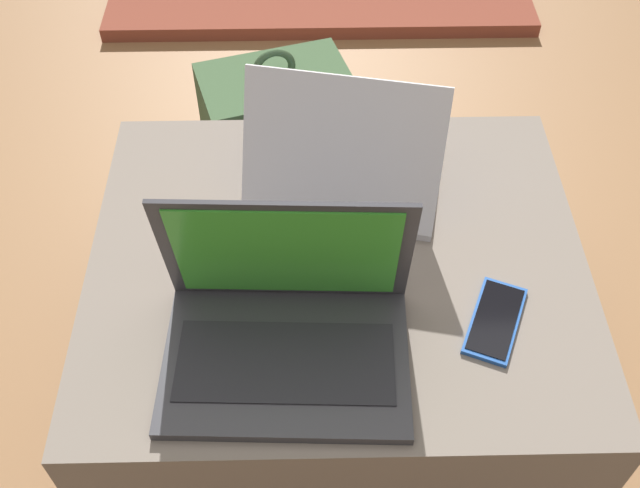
{
  "coord_description": "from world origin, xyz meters",
  "views": [
    {
      "loc": [
        -0.04,
        -0.78,
        1.4
      ],
      "look_at": [
        -0.03,
        -0.04,
        0.53
      ],
      "focal_mm": 42.0,
      "sensor_mm": 36.0,
      "label": 1
    }
  ],
  "objects_px": {
    "cell_phone": "(495,320)",
    "laptop_near": "(286,324)",
    "backpack": "(278,154)",
    "laptop_far": "(345,167)"
  },
  "relations": [
    {
      "from": "laptop_near",
      "to": "laptop_far",
      "type": "relative_size",
      "value": 1.0
    },
    {
      "from": "cell_phone",
      "to": "backpack",
      "type": "height_order",
      "value": "backpack"
    },
    {
      "from": "laptop_far",
      "to": "laptop_near",
      "type": "bearing_deg",
      "value": 84.67
    },
    {
      "from": "laptop_far",
      "to": "backpack",
      "type": "distance_m",
      "value": 0.47
    },
    {
      "from": "laptop_far",
      "to": "cell_phone",
      "type": "bearing_deg",
      "value": 138.3
    },
    {
      "from": "cell_phone",
      "to": "laptop_far",
      "type": "bearing_deg",
      "value": -30.27
    },
    {
      "from": "laptop_near",
      "to": "backpack",
      "type": "distance_m",
      "value": 0.73
    },
    {
      "from": "cell_phone",
      "to": "backpack",
      "type": "bearing_deg",
      "value": -38.04
    },
    {
      "from": "cell_phone",
      "to": "laptop_near",
      "type": "bearing_deg",
      "value": 29.13
    },
    {
      "from": "laptop_near",
      "to": "laptop_far",
      "type": "xyz_separation_m",
      "value": [
        0.1,
        0.33,
        -0.0
      ]
    }
  ]
}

